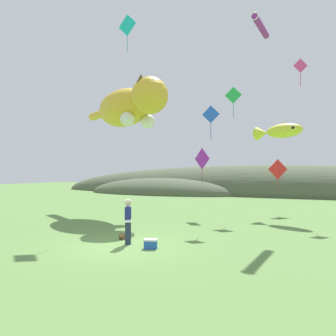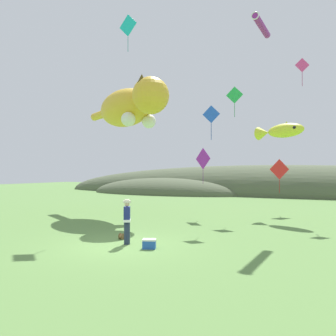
{
  "view_description": "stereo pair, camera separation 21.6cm",
  "coord_description": "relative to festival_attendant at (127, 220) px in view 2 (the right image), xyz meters",
  "views": [
    {
      "loc": [
        7.05,
        -10.73,
        2.87
      ],
      "look_at": [
        0.0,
        4.0,
        3.06
      ],
      "focal_mm": 35.0,
      "sensor_mm": 36.0,
      "label": 1
    },
    {
      "loc": [
        7.24,
        -10.64,
        2.87
      ],
      "look_at": [
        0.0,
        4.0,
        3.06
      ],
      "focal_mm": 35.0,
      "sensor_mm": 36.0,
      "label": 2
    }
  ],
  "objects": [
    {
      "name": "kite_tube_streamer",
      "position": [
        3.8,
        7.9,
        10.17
      ],
      "size": [
        0.56,
        2.92,
        0.44
      ],
      "color": "#8C268C"
    },
    {
      "name": "kite_diamond_violet",
      "position": [
        0.06,
        8.52,
        2.73
      ],
      "size": [
        1.21,
        0.66,
        2.27
      ],
      "color": "purple"
    },
    {
      "name": "ground_plane",
      "position": [
        -0.03,
        -0.27,
        -0.95
      ],
      "size": [
        120.0,
        120.0,
        0.0
      ],
      "primitive_type": "plane",
      "color": "#5B8442"
    },
    {
      "name": "festival_attendant",
      "position": [
        0.0,
        0.0,
        0.0
      ],
      "size": [
        0.43,
        0.49,
        1.77
      ],
      "color": "#232D47",
      "rests_on": "ground"
    },
    {
      "name": "kite_diamond_pink",
      "position": [
        5.65,
        11.83,
        8.79
      ],
      "size": [
        0.85,
        0.41,
        1.83
      ],
      "color": "#E53F8C"
    },
    {
      "name": "kite_diamond_red",
      "position": [
        4.16,
        12.31,
        2.07
      ],
      "size": [
        1.17,
        0.79,
        2.29
      ],
      "color": "red"
    },
    {
      "name": "kite_fish_windsock",
      "position": [
        4.43,
        10.73,
        4.5
      ],
      "size": [
        3.35,
        2.31,
        1.02
      ],
      "color": "yellow"
    },
    {
      "name": "picnic_cooler",
      "position": [
        1.16,
        -0.25,
        -0.77
      ],
      "size": [
        0.58,
        0.49,
        0.36
      ],
      "color": "blue",
      "rests_on": "ground"
    },
    {
      "name": "kite_spool",
      "position": [
        -0.71,
        0.67,
        -0.82
      ],
      "size": [
        0.16,
        0.26,
        0.26
      ],
      "color": "olive",
      "rests_on": "ground"
    },
    {
      "name": "distant_hill_ridge",
      "position": [
        -1.41,
        31.4,
        -0.95
      ],
      "size": [
        62.63,
        14.78,
        7.46
      ],
      "color": "#4C563D",
      "rests_on": "ground"
    },
    {
      "name": "kite_diamond_blue",
      "position": [
        1.51,
        5.86,
        4.99
      ],
      "size": [
        0.95,
        0.14,
        1.86
      ],
      "color": "blue"
    },
    {
      "name": "kite_giant_cat",
      "position": [
        -4.84,
        7.69,
        6.31
      ],
      "size": [
        8.99,
        5.56,
        3.0
      ],
      "color": "gold"
    },
    {
      "name": "kite_diamond_teal",
      "position": [
        -3.32,
        5.1,
        10.46
      ],
      "size": [
        1.3,
        0.18,
        2.21
      ],
      "color": "#19BFBF"
    },
    {
      "name": "kite_diamond_green",
      "position": [
        1.63,
        10.26,
        6.95
      ],
      "size": [
        1.11,
        0.15,
        2.02
      ],
      "color": "green"
    }
  ]
}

